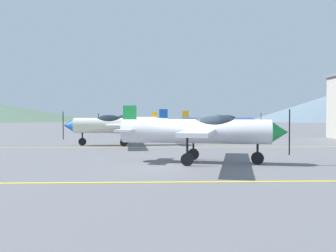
% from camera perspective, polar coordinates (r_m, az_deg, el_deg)
% --- Properties ---
extents(ground_plane, '(400.00, 400.00, 0.00)m').
position_cam_1_polar(ground_plane, '(15.31, 3.50, -6.02)').
color(ground_plane, slate).
extents(apron_line_near, '(80.00, 0.16, 0.01)m').
position_cam_1_polar(apron_line_near, '(11.30, 5.51, -8.75)').
color(apron_line_near, yellow).
rests_on(apron_line_near, ground_plane).
extents(apron_line_far, '(80.00, 0.16, 0.01)m').
position_cam_1_polar(apron_line_far, '(23.31, 1.59, -3.36)').
color(apron_line_far, yellow).
rests_on(apron_line_far, ground_plane).
extents(airplane_near, '(7.28, 8.29, 2.49)m').
position_cam_1_polar(airplane_near, '(15.61, 5.25, -0.71)').
color(airplane_near, silver).
rests_on(airplane_near, ground_plane).
extents(airplane_mid, '(7.23, 8.32, 2.49)m').
position_cam_1_polar(airplane_mid, '(25.14, -7.99, 0.18)').
color(airplane_mid, silver).
rests_on(airplane_mid, ground_plane).
extents(airplane_far, '(7.26, 8.33, 2.49)m').
position_cam_1_polar(airplane_far, '(33.39, 8.23, 0.54)').
color(airplane_far, '#33478C').
rests_on(airplane_far, ground_plane).
extents(airplane_back, '(7.28, 8.28, 2.49)m').
position_cam_1_polar(airplane_back, '(42.31, -6.33, 0.78)').
color(airplane_back, white).
rests_on(airplane_back, ground_plane).
extents(car_sedan, '(3.95, 4.55, 1.62)m').
position_cam_1_polar(car_sedan, '(50.91, 6.94, 0.30)').
color(car_sedan, white).
rests_on(car_sedan, ground_plane).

